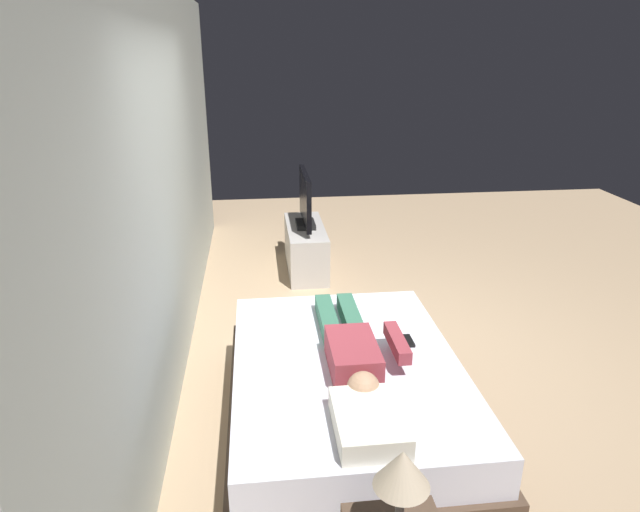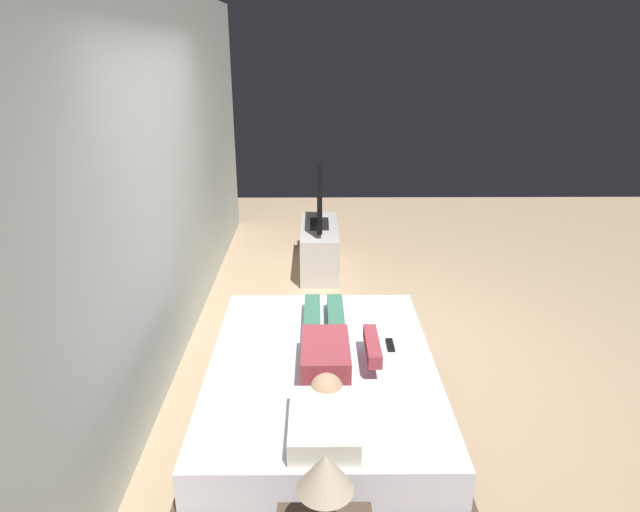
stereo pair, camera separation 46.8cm
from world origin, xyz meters
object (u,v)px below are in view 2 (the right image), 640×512
(person, at_px, (328,347))
(lamp, at_px, (325,474))
(pillow, at_px, (324,424))
(tv_stand, at_px, (319,248))
(remote, at_px, (390,345))
(bed, at_px, (322,400))
(tv, at_px, (319,201))

(person, xyz_separation_m, lamp, (-1.33, 0.04, 0.23))
(pillow, bearing_deg, tv_stand, -0.09)
(pillow, xyz_separation_m, lamp, (-0.62, 0.00, 0.25))
(remote, bearing_deg, person, 110.47)
(person, height_order, tv_stand, person)
(person, xyz_separation_m, tv_stand, (2.80, 0.03, -0.37))
(person, height_order, lamp, lamp)
(bed, xyz_separation_m, lamp, (-1.30, 0.00, 0.59))
(person, bearing_deg, lamp, 178.39)
(tv_stand, xyz_separation_m, tv, (-0.00, 0.00, 0.53))
(pillow, height_order, tv_stand, pillow)
(person, height_order, remote, person)
(tv_stand, bearing_deg, tv, 180.00)
(remote, distance_m, tv, 2.70)
(tv_stand, bearing_deg, lamp, 179.88)
(remote, bearing_deg, lamp, 163.35)
(pillow, distance_m, lamp, 0.67)
(pillow, relative_size, remote, 3.20)
(bed, distance_m, tv, 2.88)
(tv, relative_size, lamp, 2.10)
(bed, bearing_deg, tv, -0.11)
(bed, bearing_deg, lamp, 179.86)
(remote, relative_size, tv_stand, 0.14)
(pillow, relative_size, lamp, 1.14)
(tv, bearing_deg, person, -179.41)
(bed, relative_size, pillow, 4.16)
(person, bearing_deg, bed, 130.15)
(tv, xyz_separation_m, lamp, (-4.13, 0.01, 0.07))
(pillow, height_order, tv, tv)
(remote, bearing_deg, pillow, 152.92)
(person, bearing_deg, pillow, 177.23)
(bed, relative_size, remote, 13.32)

